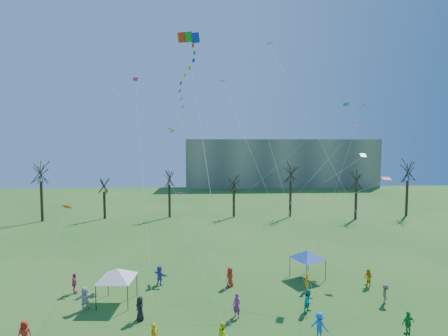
{
  "coord_description": "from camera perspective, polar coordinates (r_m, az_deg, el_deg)",
  "views": [
    {
      "loc": [
        -1.63,
        -18.22,
        12.54
      ],
      "look_at": [
        -0.38,
        5.0,
        11.0
      ],
      "focal_mm": 25.0,
      "sensor_mm": 36.0,
      "label": 1
    }
  ],
  "objects": [
    {
      "name": "canopy_tent_white",
      "position": [
        27.81,
        -18.98,
        -17.8
      ],
      "size": [
        3.78,
        3.78,
        2.84
      ],
      "color": "#3F3F44",
      "rests_on": "ground"
    },
    {
      "name": "canopy_tent_blue",
      "position": [
        31.98,
        15.05,
        -15.03
      ],
      "size": [
        3.3,
        3.3,
        2.7
      ],
      "color": "#3F3F44",
      "rests_on": "ground"
    },
    {
      "name": "small_kites_aloft",
      "position": [
        29.55,
        5.41,
        4.37
      ],
      "size": [
        30.46,
        18.97,
        33.88
      ],
      "color": "red",
      "rests_on": "ground"
    },
    {
      "name": "big_box_kite",
      "position": [
        25.25,
        -6.68,
        14.08
      ],
      "size": [
        2.46,
        6.36,
        22.0
      ],
      "color": "red",
      "rests_on": "ground"
    },
    {
      "name": "distant_building",
      "position": [
        103.09,
        10.16,
        0.92
      ],
      "size": [
        60.0,
        14.0,
        15.0
      ],
      "primitive_type": "cube",
      "color": "gray",
      "rests_on": "ground"
    },
    {
      "name": "festival_crowd",
      "position": [
        26.07,
        -0.89,
        -22.84
      ],
      "size": [
        26.79,
        10.47,
        1.82
      ],
      "color": "red",
      "rests_on": "ground"
    },
    {
      "name": "bare_tree_row",
      "position": [
        55.08,
        1.73,
        -2.15
      ],
      "size": [
        70.44,
        8.26,
        10.66
      ],
      "color": "black",
      "rests_on": "ground"
    }
  ]
}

